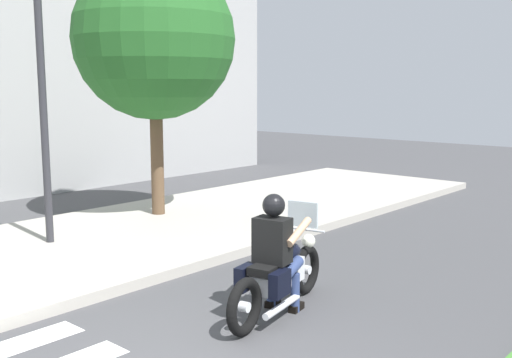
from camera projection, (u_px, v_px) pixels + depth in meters
The scene contains 4 objects.
motorcycle at pixel (279, 275), 6.99m from camera, with size 2.13×0.80×1.22m.
rider at pixel (276, 246), 6.87m from camera, with size 0.70×0.62×1.44m.
street_lamp at pixel (42, 87), 9.30m from camera, with size 0.28×0.28×4.34m.
tree_near_rack at pixel (154, 39), 11.33m from camera, with size 3.07×3.07×5.07m.
Camera 1 is at (-3.23, -4.10, 2.62)m, focal length 42.07 mm.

